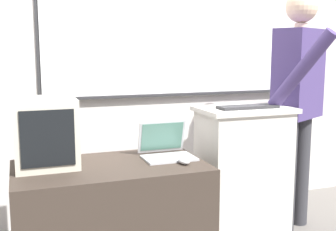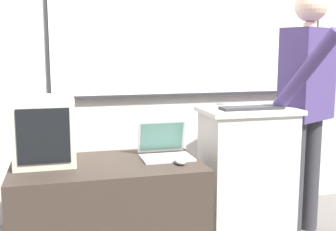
# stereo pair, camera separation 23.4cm
# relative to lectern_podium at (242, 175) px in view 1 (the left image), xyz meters

# --- Properties ---
(back_wall) EXTENTS (6.40, 0.17, 2.88)m
(back_wall) POSITION_rel_lectern_podium_xyz_m (-0.46, 0.80, 0.96)
(back_wall) COLOR silver
(back_wall) RESTS_ON ground_plane
(lectern_podium) EXTENTS (0.63, 0.42, 0.96)m
(lectern_podium) POSITION_rel_lectern_podium_xyz_m (0.00, 0.00, 0.00)
(lectern_podium) COLOR beige
(lectern_podium) RESTS_ON ground_plane
(side_desk) EXTENTS (1.08, 0.62, 0.69)m
(side_desk) POSITION_rel_lectern_podium_xyz_m (-0.96, -0.17, -0.13)
(side_desk) COLOR #382D26
(side_desk) RESTS_ON ground_plane
(person_presenter) EXTENTS (0.59, 0.70, 1.76)m
(person_presenter) POSITION_rel_lectern_podium_xyz_m (0.48, 0.07, 0.54)
(person_presenter) COLOR #333338
(person_presenter) RESTS_ON ground_plane
(laptop) EXTENTS (0.30, 0.27, 0.21)m
(laptop) POSITION_rel_lectern_podium_xyz_m (-0.60, -0.09, 0.27)
(laptop) COLOR #B7BABF
(laptop) RESTS_ON side_desk
(wireless_keyboard) EXTENTS (0.41, 0.13, 0.02)m
(wireless_keyboard) POSITION_rel_lectern_podium_xyz_m (-0.01, -0.05, 0.49)
(wireless_keyboard) COLOR #2D2D30
(wireless_keyboard) RESTS_ON lectern_podium
(computer_mouse_by_laptop) EXTENTS (0.06, 0.10, 0.03)m
(computer_mouse_by_laptop) POSITION_rel_lectern_podium_xyz_m (-0.56, -0.30, 0.23)
(computer_mouse_by_laptop) COLOR #BCBCC1
(computer_mouse_by_laptop) RESTS_ON side_desk
(crt_monitor) EXTENTS (0.34, 0.37, 0.38)m
(crt_monitor) POSITION_rel_lectern_podium_xyz_m (-1.30, -0.07, 0.40)
(crt_monitor) COLOR beige
(crt_monitor) RESTS_ON side_desk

